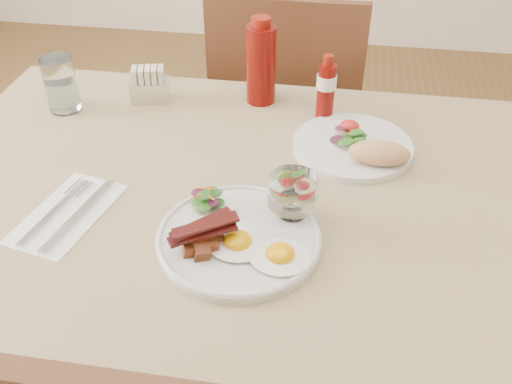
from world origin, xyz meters
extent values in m
cylinder|color=brown|center=(-0.59, 0.36, 0.35)|extent=(0.06, 0.06, 0.71)
cylinder|color=brown|center=(0.59, 0.36, 0.35)|extent=(0.06, 0.06, 0.71)
cube|color=brown|center=(0.00, 0.00, 0.73)|extent=(1.30, 0.85, 0.04)
cube|color=#9A885E|center=(0.00, 0.00, 0.75)|extent=(1.33, 0.88, 0.00)
cylinder|color=brown|center=(-0.18, 0.57, 0.23)|extent=(0.04, 0.04, 0.45)
cylinder|color=brown|center=(0.18, 0.57, 0.23)|extent=(0.04, 0.04, 0.45)
cylinder|color=brown|center=(-0.18, 0.93, 0.23)|extent=(0.04, 0.04, 0.45)
cylinder|color=brown|center=(0.18, 0.93, 0.23)|extent=(0.04, 0.04, 0.45)
cube|color=brown|center=(0.00, 0.75, 0.47)|extent=(0.42, 0.42, 0.03)
cube|color=brown|center=(0.00, 0.55, 0.70)|extent=(0.42, 0.03, 0.46)
cylinder|color=silver|center=(0.01, -0.15, 0.76)|extent=(0.28, 0.28, 0.02)
ellipsoid|color=white|center=(0.08, -0.19, 0.77)|extent=(0.13, 0.12, 0.01)
ellipsoid|color=#F5A504|center=(0.08, -0.19, 0.78)|extent=(0.05, 0.05, 0.03)
ellipsoid|color=white|center=(0.01, -0.17, 0.77)|extent=(0.13, 0.12, 0.01)
ellipsoid|color=#F5A504|center=(0.01, -0.17, 0.78)|extent=(0.05, 0.05, 0.03)
cube|color=maroon|center=(-0.06, -0.18, 0.78)|extent=(0.03, 0.03, 0.02)
cube|color=maroon|center=(-0.03, -0.19, 0.78)|extent=(0.03, 0.03, 0.02)
cube|color=maroon|center=(-0.06, -0.20, 0.78)|extent=(0.02, 0.02, 0.02)
cube|color=maroon|center=(-0.03, -0.17, 0.78)|extent=(0.03, 0.03, 0.02)
cube|color=maroon|center=(-0.04, -0.21, 0.78)|extent=(0.03, 0.03, 0.02)
cube|color=maroon|center=(-0.07, -0.18, 0.78)|extent=(0.02, 0.02, 0.02)
cube|color=maroon|center=(-0.04, -0.18, 0.80)|extent=(0.03, 0.03, 0.02)
cube|color=maroon|center=(-0.05, -0.19, 0.80)|extent=(0.02, 0.02, 0.02)
cube|color=#54120E|center=(-0.05, -0.18, 0.80)|extent=(0.10, 0.08, 0.01)
cube|color=#54120E|center=(-0.04, -0.19, 0.81)|extent=(0.11, 0.07, 0.01)
cube|color=#54120E|center=(-0.05, -0.18, 0.81)|extent=(0.10, 0.09, 0.01)
cube|color=#54120E|center=(-0.04, -0.18, 0.82)|extent=(0.11, 0.07, 0.01)
ellipsoid|color=#255216|center=(-0.07, -0.08, 0.77)|extent=(0.04, 0.04, 0.01)
ellipsoid|color=#255216|center=(-0.05, -0.08, 0.78)|extent=(0.04, 0.03, 0.01)
ellipsoid|color=#3D1327|center=(-0.07, -0.06, 0.78)|extent=(0.03, 0.03, 0.01)
ellipsoid|color=#255216|center=(-0.07, -0.10, 0.78)|extent=(0.04, 0.03, 0.01)
ellipsoid|color=#255216|center=(-0.08, -0.09, 0.78)|extent=(0.03, 0.03, 0.01)
ellipsoid|color=#3D1327|center=(-0.05, -0.09, 0.79)|extent=(0.03, 0.03, 0.01)
ellipsoid|color=#255216|center=(-0.06, -0.06, 0.79)|extent=(0.04, 0.03, 0.01)
ellipsoid|color=#255216|center=(-0.05, -0.07, 0.79)|extent=(0.03, 0.03, 0.01)
ellipsoid|color=#3D1327|center=(-0.08, -0.07, 0.79)|extent=(0.03, 0.02, 0.01)
ellipsoid|color=#255216|center=(-0.07, -0.09, 0.80)|extent=(0.03, 0.03, 0.01)
cylinder|color=#D85416|center=(-0.06, -0.08, 0.80)|extent=(0.01, 0.03, 0.01)
cylinder|color=#D85416|center=(-0.07, -0.07, 0.80)|extent=(0.03, 0.00, 0.01)
cylinder|color=#D85416|center=(-0.06, -0.09, 0.80)|extent=(0.03, 0.02, 0.01)
cylinder|color=#D85416|center=(-0.07, -0.09, 0.80)|extent=(0.03, 0.02, 0.01)
cylinder|color=white|center=(0.09, -0.08, 0.77)|extent=(0.05, 0.05, 0.01)
cylinder|color=white|center=(0.09, -0.08, 0.79)|extent=(0.02, 0.02, 0.02)
cylinder|color=white|center=(0.09, -0.08, 0.82)|extent=(0.09, 0.09, 0.05)
cylinder|color=#F8E9AF|center=(0.07, -0.07, 0.81)|extent=(0.02, 0.02, 0.01)
cylinder|color=#F8E9AF|center=(0.10, -0.08, 0.81)|extent=(0.02, 0.02, 0.01)
cylinder|color=#F8E9AF|center=(0.09, -0.06, 0.82)|extent=(0.02, 0.02, 0.01)
cylinder|color=#8ABD39|center=(0.08, -0.07, 0.83)|extent=(0.04, 0.04, 0.01)
cone|color=red|center=(0.10, -0.08, 0.84)|extent=(0.02, 0.02, 0.03)
cone|color=red|center=(0.07, -0.08, 0.84)|extent=(0.02, 0.02, 0.03)
cone|color=red|center=(0.09, -0.06, 0.84)|extent=(0.02, 0.02, 0.03)
ellipsoid|color=#337D2D|center=(0.09, -0.08, 0.86)|extent=(0.02, 0.01, 0.00)
ellipsoid|color=#337D2D|center=(0.10, -0.07, 0.86)|extent=(0.02, 0.01, 0.00)
cylinder|color=silver|center=(0.19, 0.17, 0.76)|extent=(0.25, 0.25, 0.02)
ellipsoid|color=#255216|center=(0.17, 0.18, 0.77)|extent=(0.05, 0.04, 0.01)
ellipsoid|color=#255216|center=(0.20, 0.19, 0.78)|extent=(0.04, 0.04, 0.01)
ellipsoid|color=#3D1327|center=(0.15, 0.17, 0.78)|extent=(0.04, 0.03, 0.01)
ellipsoid|color=#255216|center=(0.17, 0.15, 0.78)|extent=(0.04, 0.04, 0.01)
ellipsoid|color=#255216|center=(0.20, 0.16, 0.78)|extent=(0.04, 0.03, 0.01)
ellipsoid|color=#3D1327|center=(0.16, 0.20, 0.78)|extent=(0.03, 0.03, 0.01)
ellipsoid|color=#255216|center=(0.19, 0.18, 0.79)|extent=(0.04, 0.03, 0.01)
ellipsoid|color=red|center=(0.18, 0.21, 0.78)|extent=(0.04, 0.03, 0.03)
ellipsoid|color=tan|center=(0.24, 0.11, 0.79)|extent=(0.14, 0.11, 0.05)
cylinder|color=#5B0805|center=(-0.03, 0.35, 0.84)|extent=(0.08, 0.08, 0.18)
cylinder|color=maroon|center=(-0.03, 0.35, 0.95)|extent=(0.05, 0.05, 0.02)
cylinder|color=#5B0805|center=(0.12, 0.29, 0.82)|extent=(0.04, 0.04, 0.13)
cylinder|color=silver|center=(0.12, 0.29, 0.84)|extent=(0.04, 0.04, 0.03)
cylinder|color=maroon|center=(0.12, 0.29, 0.89)|extent=(0.02, 0.02, 0.02)
cube|color=silver|center=(-0.29, 0.31, 0.78)|extent=(0.10, 0.07, 0.05)
cube|color=beige|center=(-0.32, 0.30, 0.81)|extent=(0.02, 0.04, 0.06)
cube|color=beige|center=(-0.31, 0.31, 0.81)|extent=(0.02, 0.04, 0.06)
cube|color=beige|center=(-0.29, 0.31, 0.81)|extent=(0.02, 0.04, 0.06)
cube|color=beige|center=(-0.28, 0.31, 0.81)|extent=(0.02, 0.04, 0.06)
cube|color=beige|center=(-0.26, 0.32, 0.81)|extent=(0.02, 0.04, 0.06)
cylinder|color=white|center=(-0.48, 0.24, 0.81)|extent=(0.07, 0.07, 0.13)
cylinder|color=silver|center=(-0.48, 0.24, 0.79)|extent=(0.06, 0.06, 0.07)
cube|color=white|center=(-0.31, -0.12, 0.75)|extent=(0.17, 0.24, 0.00)
cube|color=silver|center=(-0.29, -0.13, 0.76)|extent=(0.06, 0.21, 0.00)
cube|color=silver|center=(-0.34, -0.15, 0.76)|extent=(0.04, 0.14, 0.00)
cube|color=silver|center=(-0.34, -0.05, 0.76)|extent=(0.01, 0.05, 0.00)
cube|color=silver|center=(-0.33, -0.05, 0.76)|extent=(0.01, 0.05, 0.00)
cube|color=silver|center=(-0.32, -0.05, 0.76)|extent=(0.01, 0.05, 0.00)
cube|color=silver|center=(-0.31, -0.05, 0.76)|extent=(0.01, 0.05, 0.00)
camera|label=1|loc=(0.15, -0.85, 1.42)|focal=40.00mm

